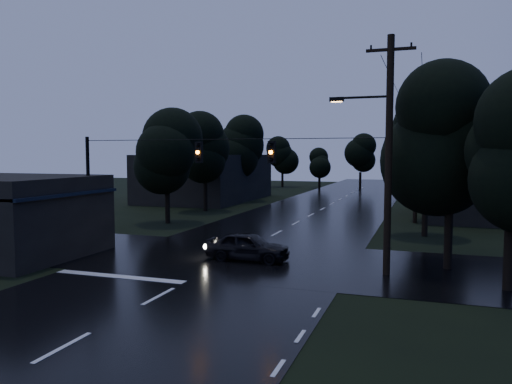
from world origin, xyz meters
The scene contains 17 objects.
ground centered at (0.00, 0.00, 0.00)m, with size 160.00×160.00×0.00m, color black.
main_road centered at (0.00, 30.00, 0.00)m, with size 12.00×120.00×0.02m, color black.
cross_street centered at (0.00, 12.00, 0.00)m, with size 60.00×9.00×0.02m, color black.
building_far_right centered at (14.00, 34.00, 2.20)m, with size 10.00×14.00×4.40m, color black.
building_far_left centered at (-14.00, 40.00, 2.50)m, with size 10.00×16.00×5.00m, color black.
utility_pole_main centered at (7.41, 11.00, 5.26)m, with size 3.50×0.30×10.00m.
utility_pole_far centered at (8.30, 28.00, 3.88)m, with size 2.00×0.30×7.50m.
anchor_pole_left centered at (-7.50, 11.00, 3.00)m, with size 0.18×0.18×6.00m, color black.
span_signals centered at (0.56, 10.99, 5.24)m, with size 15.00×0.37×1.12m.
tree_corner_near centered at (10.00, 13.00, 5.99)m, with size 4.48×4.48×9.44m.
tree_left_a centered at (-9.00, 22.00, 5.24)m, with size 3.92×3.92×8.26m.
tree_left_b centered at (-9.60, 30.00, 5.62)m, with size 4.20×4.20×8.85m.
tree_left_c centered at (-10.20, 40.00, 5.99)m, with size 4.48×4.48×9.44m.
tree_right_a centered at (9.00, 22.00, 5.62)m, with size 4.20×4.20×8.85m.
tree_right_b centered at (9.60, 30.00, 5.99)m, with size 4.48×4.48×9.44m.
tree_right_c centered at (10.20, 40.00, 6.37)m, with size 4.76×4.76×10.03m.
car centered at (0.96, 11.81, 0.69)m, with size 1.62×4.04×1.38m, color black.
Camera 1 is at (8.98, -10.50, 5.14)m, focal length 35.00 mm.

